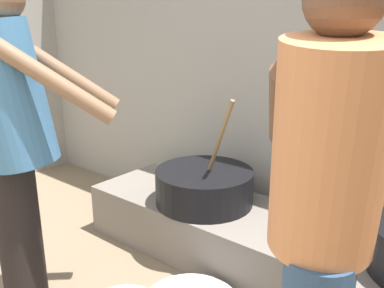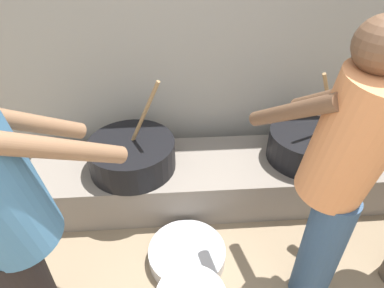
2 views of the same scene
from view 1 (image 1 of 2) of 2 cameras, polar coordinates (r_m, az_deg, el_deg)
block_enclosure_rear at (r=2.48m, az=19.52°, el=10.00°), size 5.64×0.20×2.22m
hearth_ledge at (r=2.28m, az=14.66°, el=-15.49°), size 2.69×0.60×0.32m
cooking_pot_main at (r=2.42m, az=1.76°, el=-6.01°), size 0.59×0.59×0.66m
cook_in_blue_shirt at (r=1.93m, az=-23.95°, el=1.39°), size 0.68×0.69×1.57m
cook_in_orange_shirt at (r=1.18m, az=18.17°, el=-8.70°), size 0.57×0.71×1.51m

